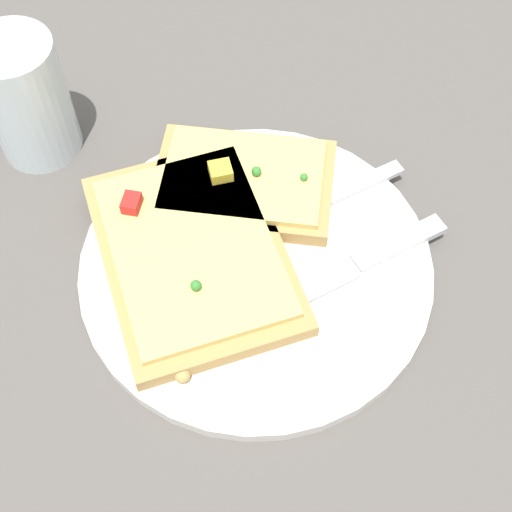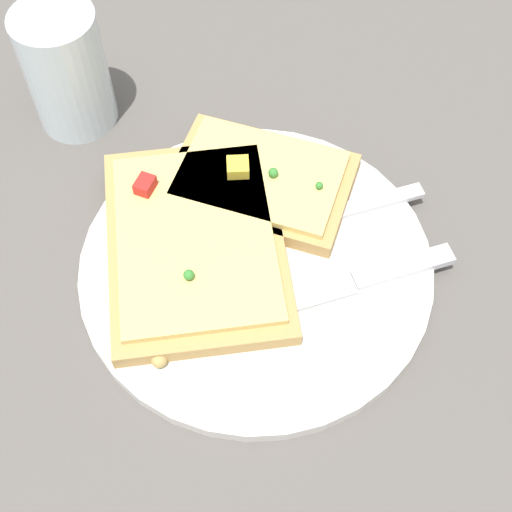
{
  "view_description": "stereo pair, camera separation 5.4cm",
  "coord_description": "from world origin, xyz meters",
  "px_view_note": "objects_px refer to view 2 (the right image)",
  "views": [
    {
      "loc": [
        -0.28,
        0.04,
        0.48
      ],
      "look_at": [
        0.0,
        0.0,
        0.02
      ],
      "focal_mm": 50.0,
      "sensor_mm": 36.0,
      "label": 1
    },
    {
      "loc": [
        -0.29,
        -0.01,
        0.48
      ],
      "look_at": [
        0.0,
        0.0,
        0.02
      ],
      "focal_mm": 50.0,
      "sensor_mm": 36.0,
      "label": 2
    }
  ],
  "objects_px": {
    "knife": "(343,285)",
    "drinking_glass": "(66,70)",
    "pizza_slice_main": "(196,241)",
    "fork": "(273,229)",
    "plate": "(256,267)",
    "pizza_slice_corner": "(263,181)"
  },
  "relations": [
    {
      "from": "knife",
      "to": "drinking_glass",
      "type": "xyz_separation_m",
      "value": [
        0.17,
        0.23,
        0.04
      ]
    },
    {
      "from": "pizza_slice_main",
      "to": "drinking_glass",
      "type": "height_order",
      "value": "drinking_glass"
    },
    {
      "from": "fork",
      "to": "plate",
      "type": "bearing_deg",
      "value": 48.06
    },
    {
      "from": "knife",
      "to": "pizza_slice_corner",
      "type": "bearing_deg",
      "value": -75.2
    },
    {
      "from": "plate",
      "to": "pizza_slice_corner",
      "type": "relative_size",
      "value": 1.65
    },
    {
      "from": "pizza_slice_corner",
      "to": "pizza_slice_main",
      "type": "bearing_deg",
      "value": 66.77
    },
    {
      "from": "plate",
      "to": "drinking_glass",
      "type": "distance_m",
      "value": 0.23
    },
    {
      "from": "plate",
      "to": "drinking_glass",
      "type": "height_order",
      "value": "drinking_glass"
    },
    {
      "from": "plate",
      "to": "pizza_slice_main",
      "type": "height_order",
      "value": "pizza_slice_main"
    },
    {
      "from": "plate",
      "to": "fork",
      "type": "bearing_deg",
      "value": -21.63
    },
    {
      "from": "pizza_slice_main",
      "to": "plate",
      "type": "bearing_deg",
      "value": 65.71
    },
    {
      "from": "knife",
      "to": "fork",
      "type": "bearing_deg",
      "value": -61.92
    },
    {
      "from": "knife",
      "to": "drinking_glass",
      "type": "relative_size",
      "value": 1.86
    },
    {
      "from": "pizza_slice_corner",
      "to": "knife",
      "type": "bearing_deg",
      "value": 141.03
    },
    {
      "from": "plate",
      "to": "pizza_slice_corner",
      "type": "height_order",
      "value": "pizza_slice_corner"
    },
    {
      "from": "plate",
      "to": "fork",
      "type": "relative_size",
      "value": 1.23
    },
    {
      "from": "fork",
      "to": "knife",
      "type": "xyz_separation_m",
      "value": [
        -0.05,
        -0.05,
        0.0
      ]
    },
    {
      "from": "knife",
      "to": "pizza_slice_corner",
      "type": "xyz_separation_m",
      "value": [
        0.09,
        0.06,
        0.01
      ]
    },
    {
      "from": "plate",
      "to": "pizza_slice_corner",
      "type": "xyz_separation_m",
      "value": [
        0.07,
        -0.0,
        0.02
      ]
    },
    {
      "from": "pizza_slice_main",
      "to": "drinking_glass",
      "type": "xyz_separation_m",
      "value": [
        0.14,
        0.12,
        0.03
      ]
    },
    {
      "from": "fork",
      "to": "pizza_slice_corner",
      "type": "xyz_separation_m",
      "value": [
        0.04,
        0.01,
        0.01
      ]
    },
    {
      "from": "fork",
      "to": "pizza_slice_main",
      "type": "bearing_deg",
      "value": -2.71
    }
  ]
}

